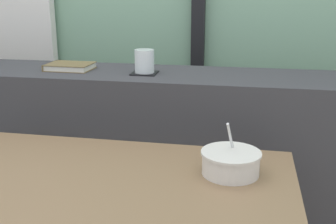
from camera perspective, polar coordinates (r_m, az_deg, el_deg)
The scene contains 6 objects.
dark_console_ledge at distance 1.91m, azimuth -3.34°, elevation -7.88°, with size 2.80×0.38×0.89m, color #38383D.
breakfast_table at distance 1.31m, azimuth -8.22°, elevation -13.38°, with size 1.09×0.58×0.71m.
coaster_square at distance 1.74m, azimuth -3.14°, elevation 5.21°, with size 0.10×0.10×0.01m, color black.
juice_glass at distance 1.73m, azimuth -3.17°, elevation 6.66°, with size 0.08×0.08×0.09m.
closed_book at distance 1.87m, azimuth -12.99°, elevation 5.94°, with size 0.19×0.15×0.03m.
soup_bowl at distance 1.25m, azimuth 8.37°, elevation -6.69°, with size 0.17×0.17×0.16m.
Camera 1 is at (0.44, -1.13, 1.23)m, focal length 45.67 mm.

